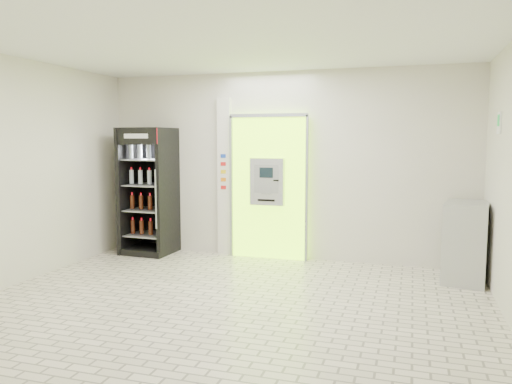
% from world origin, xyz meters
% --- Properties ---
extents(ground, '(6.00, 6.00, 0.00)m').
position_xyz_m(ground, '(0.00, 0.00, 0.00)').
color(ground, beige).
rests_on(ground, ground).
extents(room_shell, '(6.00, 6.00, 6.00)m').
position_xyz_m(room_shell, '(0.00, 0.00, 1.84)').
color(room_shell, silver).
rests_on(room_shell, ground).
extents(atm_assembly, '(1.30, 0.24, 2.33)m').
position_xyz_m(atm_assembly, '(-0.20, 2.41, 1.17)').
color(atm_assembly, '#A1FF13').
rests_on(atm_assembly, ground).
extents(pillar, '(0.22, 0.11, 2.60)m').
position_xyz_m(pillar, '(-0.98, 2.45, 1.30)').
color(pillar, silver).
rests_on(pillar, ground).
extents(beverage_cooler, '(0.82, 0.77, 2.11)m').
position_xyz_m(beverage_cooler, '(-2.23, 2.15, 1.01)').
color(beverage_cooler, black).
rests_on(beverage_cooler, ground).
extents(steel_cabinet, '(0.66, 0.88, 1.08)m').
position_xyz_m(steel_cabinet, '(2.72, 1.90, 0.54)').
color(steel_cabinet, '#ABAEB3').
rests_on(steel_cabinet, ground).
extents(exit_sign, '(0.02, 0.22, 0.26)m').
position_xyz_m(exit_sign, '(2.99, 1.40, 2.12)').
color(exit_sign, white).
rests_on(exit_sign, room_shell).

